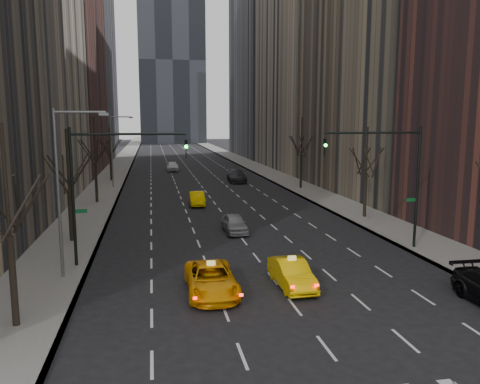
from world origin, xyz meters
TOP-DOWN VIEW (x-y plane):
  - ground at (0.00, 0.00)m, footprint 400.00×400.00m
  - sidewalk_left at (-12.25, 70.00)m, footprint 4.50×320.00m
  - sidewalk_right at (12.25, 70.00)m, footprint 4.50×320.00m
  - bld_left_far at (-21.50, 66.00)m, footprint 14.00×28.00m
  - bld_left_deep at (-21.50, 96.00)m, footprint 14.00×30.00m
  - bld_right_far at (21.50, 64.00)m, footprint 14.00×28.00m
  - bld_right_deep at (21.50, 95.00)m, footprint 14.00×30.00m
  - tree_lw_a at (-12.00, 4.00)m, footprint 3.36×3.50m
  - tree_lw_b at (-12.00, 18.00)m, footprint 3.36×3.50m
  - tree_lw_c at (-12.00, 34.00)m, footprint 3.36×3.50m
  - tree_lw_d at (-12.00, 52.00)m, footprint 3.36×3.50m
  - tree_rw_b at (12.00, 22.00)m, footprint 3.36×3.50m
  - tree_rw_c at (12.00, 40.00)m, footprint 3.36×3.50m
  - traffic_mast_left at (-9.11, 12.00)m, footprint 6.69×0.39m
  - traffic_mast_right at (9.11, 12.00)m, footprint 6.69×0.39m
  - streetlight_near at (-10.84, 10.00)m, footprint 2.83×0.22m
  - streetlight_far at (-10.84, 45.00)m, footprint 2.83×0.22m
  - taxi_suv at (-3.57, 6.46)m, footprint 2.44×5.22m
  - taxi_sedan at (0.64, 6.61)m, footprint 1.58×4.33m
  - silver_sedan_ahead at (-0.19, 18.85)m, footprint 1.68×4.11m
  - far_taxi at (-1.91, 31.00)m, footprint 1.57×4.20m
  - far_suv_grey at (5.30, 48.16)m, footprint 2.74×5.99m
  - far_car_white at (-2.88, 63.87)m, footprint 1.98×4.87m

SIDE VIEW (x-z plane):
  - ground at x=0.00m, z-range 0.00..0.00m
  - sidewalk_left at x=-12.25m, z-range 0.00..0.15m
  - sidewalk_right at x=12.25m, z-range 0.00..0.15m
  - far_taxi at x=-1.91m, z-range 0.00..1.37m
  - silver_sedan_ahead at x=-0.19m, z-range 0.00..1.40m
  - taxi_sedan at x=0.64m, z-range 0.00..1.42m
  - taxi_suv at x=-3.57m, z-range 0.00..1.44m
  - far_car_white at x=-2.88m, z-range 0.00..1.66m
  - far_suv_grey at x=5.30m, z-range 0.00..1.70m
  - tree_lw_d at x=-12.00m, z-range -0.12..7.24m
  - tree_lw_b at x=-12.00m, z-range -0.19..7.63m
  - tree_rw_b at x=12.00m, z-range -0.19..7.63m
  - tree_lw_a at x=-12.00m, z-range -0.26..8.02m
  - tree_lw_c at x=-12.00m, z-range -0.33..8.41m
  - tree_rw_c at x=12.00m, z-range -0.33..8.41m
  - traffic_mast_left at x=-9.11m, z-range 1.49..9.49m
  - traffic_mast_right at x=9.11m, z-range 1.49..9.49m
  - streetlight_near at x=-10.84m, z-range 1.12..10.12m
  - streetlight_far at x=-10.84m, z-range 1.12..10.12m
  - bld_left_far at x=-21.50m, z-range 0.00..44.00m
  - bld_right_far at x=21.50m, z-range 0.00..50.00m
  - bld_right_deep at x=21.50m, z-range 0.00..58.00m
  - bld_left_deep at x=-21.50m, z-range 0.00..60.00m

